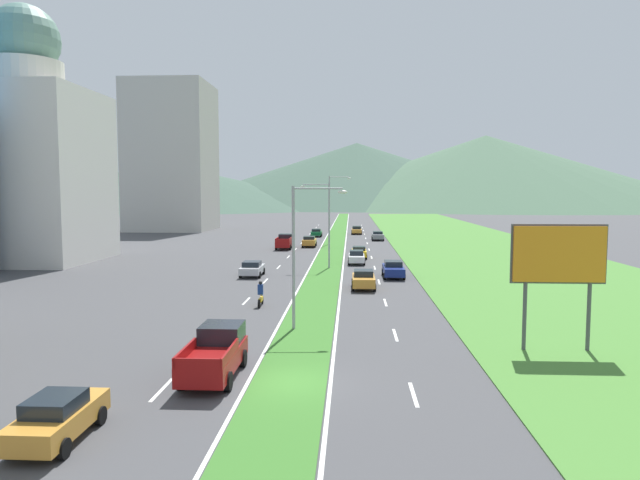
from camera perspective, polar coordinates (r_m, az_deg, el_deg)
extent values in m
plane|color=#424244|center=(24.98, -3.09, -14.02)|extent=(600.00, 600.00, 0.00)
cube|color=#387028|center=(83.92, 1.32, -0.62)|extent=(3.20, 240.00, 0.06)
cube|color=#477F33|center=(85.79, 15.21, -0.67)|extent=(24.00, 240.00, 0.06)
cube|color=silver|center=(25.06, -15.41, -14.11)|extent=(0.16, 2.80, 0.01)
cube|color=silver|center=(33.81, -10.26, -9.02)|extent=(0.16, 2.80, 0.01)
cube|color=silver|center=(42.87, -7.32, -6.02)|extent=(0.16, 2.80, 0.01)
cube|color=silver|center=(52.08, -5.44, -4.06)|extent=(0.16, 2.80, 0.01)
cube|color=silver|center=(61.37, -4.13, -2.69)|extent=(0.16, 2.80, 0.01)
cube|color=silver|center=(70.71, -3.16, -1.68)|extent=(0.16, 2.80, 0.01)
cube|color=silver|center=(80.08, -2.42, -0.91)|extent=(0.16, 2.80, 0.01)
cube|color=silver|center=(89.48, -1.84, -0.30)|extent=(0.16, 2.80, 0.01)
cube|color=silver|center=(98.89, -1.37, 0.20)|extent=(0.16, 2.80, 0.01)
cube|color=silver|center=(108.31, -0.98, 0.61)|extent=(0.16, 2.80, 0.01)
cube|color=silver|center=(117.74, -0.65, 0.95)|extent=(0.16, 2.80, 0.01)
cube|color=silver|center=(127.18, -0.37, 1.25)|extent=(0.16, 2.80, 0.01)
cube|color=silver|center=(136.62, -0.13, 1.50)|extent=(0.16, 2.80, 0.01)
cube|color=silver|center=(23.99, 9.25, -14.87)|extent=(0.16, 2.80, 0.01)
cube|color=silver|center=(33.02, 7.48, -9.32)|extent=(0.16, 2.80, 0.01)
cube|color=silver|center=(42.25, 6.49, -6.17)|extent=(0.16, 2.80, 0.01)
cube|color=silver|center=(51.57, 5.87, -4.15)|extent=(0.16, 2.80, 0.01)
cube|color=silver|center=(60.94, 5.44, -2.76)|extent=(0.16, 2.80, 0.01)
cube|color=silver|center=(70.34, 5.13, -1.73)|extent=(0.16, 2.80, 0.01)
cube|color=silver|center=(79.75, 4.89, -0.95)|extent=(0.16, 2.80, 0.01)
cube|color=silver|center=(89.18, 4.70, -0.33)|extent=(0.16, 2.80, 0.01)
cube|color=silver|center=(98.62, 4.55, 0.17)|extent=(0.16, 2.80, 0.01)
cube|color=silver|center=(108.06, 4.42, 0.59)|extent=(0.16, 2.80, 0.01)
cube|color=silver|center=(117.51, 4.32, 0.93)|extent=(0.16, 2.80, 0.01)
cube|color=silver|center=(126.97, 4.23, 1.23)|extent=(0.16, 2.80, 0.01)
cube|color=silver|center=(136.43, 4.15, 1.48)|extent=(0.16, 2.80, 0.01)
cube|color=silver|center=(83.99, 0.13, -0.63)|extent=(0.16, 240.00, 0.01)
cube|color=silver|center=(83.88, 2.51, -0.64)|extent=(0.16, 240.00, 0.01)
cube|color=silver|center=(73.78, -26.85, 5.64)|extent=(14.65, 14.65, 19.45)
cylinder|color=beige|center=(74.89, -27.20, 14.30)|extent=(8.23, 8.23, 3.13)
sphere|color=slate|center=(75.67, -27.32, 17.22)|extent=(7.84, 7.84, 7.84)
cube|color=#B7B2A8|center=(123.07, -14.48, 7.94)|extent=(15.99, 15.99, 29.92)
cone|color=#3D5647|center=(297.37, -15.28, 5.25)|extent=(196.15, 196.15, 21.70)
cone|color=#3D5647|center=(322.22, 3.66, 6.52)|extent=(212.13, 212.13, 34.58)
cone|color=#47664C|center=(312.88, 16.05, 6.58)|extent=(219.59, 219.59, 36.74)
cylinder|color=#99999E|center=(33.31, -2.65, -1.84)|extent=(0.18, 0.18, 8.38)
cylinder|color=#99999E|center=(33.05, -0.20, 5.13)|extent=(2.84, 0.27, 0.10)
ellipsoid|color=silver|center=(33.09, 2.26, 4.78)|extent=(0.56, 0.28, 0.20)
cylinder|color=#99999E|center=(59.87, 0.91, 1.40)|extent=(0.18, 0.18, 8.89)
cylinder|color=#99999E|center=(59.82, -0.40, 5.51)|extent=(2.75, 0.12, 0.10)
ellipsoid|color=silver|center=(59.91, -1.72, 5.32)|extent=(0.56, 0.28, 0.20)
cylinder|color=#99999E|center=(86.63, 0.93, 2.96)|extent=(0.18, 0.18, 10.34)
cylinder|color=#99999E|center=(86.63, 1.92, 6.27)|extent=(2.97, 0.23, 0.10)
ellipsoid|color=silver|center=(86.67, 2.90, 6.14)|extent=(0.56, 0.28, 0.20)
cylinder|color=#4C4C51|center=(31.08, 19.62, -7.12)|extent=(0.20, 0.20, 3.55)
cylinder|color=#4C4C51|center=(32.12, 25.08, -6.92)|extent=(0.20, 0.20, 3.55)
cube|color=orange|center=(31.00, 22.65, -1.31)|extent=(4.53, 0.16, 2.80)
cube|color=#4C4C51|center=(31.11, 22.57, -1.29)|extent=(4.73, 0.08, 3.00)
cube|color=#B2B2B7|center=(55.03, -6.74, -2.92)|extent=(1.87, 4.09, 0.64)
cube|color=black|center=(54.80, -6.78, -2.36)|extent=(1.60, 1.80, 0.48)
cylinder|color=black|center=(56.47, -7.41, -3.06)|extent=(0.22, 0.64, 0.64)
cylinder|color=black|center=(56.17, -5.62, -3.09)|extent=(0.22, 0.64, 0.64)
cylinder|color=black|center=(54.00, -7.91, -3.43)|extent=(0.22, 0.64, 0.64)
cylinder|color=black|center=(53.69, -6.02, -3.46)|extent=(0.22, 0.64, 0.64)
cube|color=#C6842D|center=(108.09, 3.65, 0.92)|extent=(1.82, 4.53, 0.63)
cube|color=black|center=(108.24, 3.65, 1.24)|extent=(1.57, 1.99, 0.54)
cylinder|color=black|center=(106.73, 4.13, 0.70)|extent=(0.22, 0.64, 0.64)
cylinder|color=black|center=(106.71, 3.19, 0.71)|extent=(0.22, 0.64, 0.64)
cylinder|color=black|center=(109.53, 4.10, 0.81)|extent=(0.22, 0.64, 0.64)
cylinder|color=black|center=(109.51, 3.19, 0.81)|extent=(0.22, 0.64, 0.64)
cube|color=slate|center=(94.91, 5.75, 0.39)|extent=(1.79, 4.35, 0.71)
cube|color=black|center=(95.04, 5.74, 0.73)|extent=(1.54, 1.92, 0.42)
cylinder|color=black|center=(93.64, 6.31, 0.10)|extent=(0.22, 0.64, 0.64)
cylinder|color=black|center=(93.56, 5.26, 0.11)|extent=(0.22, 0.64, 0.64)
cylinder|color=black|center=(96.32, 6.22, 0.23)|extent=(0.22, 0.64, 0.64)
cylinder|color=black|center=(96.24, 5.20, 0.24)|extent=(0.22, 0.64, 0.64)
cube|color=#0C5128|center=(101.79, -0.36, 0.69)|extent=(1.79, 4.12, 0.62)
cube|color=black|center=(101.59, -0.36, 0.98)|extent=(1.54, 1.81, 0.44)
cylinder|color=black|center=(103.14, -0.79, 0.57)|extent=(0.22, 0.64, 0.64)
cylinder|color=black|center=(103.04, 0.17, 0.57)|extent=(0.22, 0.64, 0.64)
cylinder|color=black|center=(100.60, -0.89, 0.46)|extent=(0.22, 0.64, 0.64)
cylinder|color=black|center=(100.49, 0.09, 0.46)|extent=(0.22, 0.64, 0.64)
cube|color=#C6842D|center=(21.32, -24.52, -15.90)|extent=(1.71, 4.13, 0.72)
cube|color=black|center=(20.98, -24.80, -14.50)|extent=(1.47, 1.82, 0.49)
cylinder|color=black|center=(22.87, -24.84, -15.44)|extent=(0.22, 0.64, 0.64)
cylinder|color=black|center=(22.18, -20.94, -15.95)|extent=(0.22, 0.64, 0.64)
cylinder|color=black|center=(20.80, -28.30, -17.65)|extent=(0.22, 0.64, 0.64)
cylinder|color=black|center=(20.04, -24.08, -18.36)|extent=(0.22, 0.64, 0.64)
cube|color=#C6842D|center=(83.40, -1.06, -0.19)|extent=(1.85, 4.06, 0.77)
cube|color=black|center=(83.19, -1.07, 0.22)|extent=(1.59, 1.79, 0.45)
cylinder|color=black|center=(84.76, -1.60, -0.37)|extent=(0.22, 0.64, 0.64)
cylinder|color=black|center=(84.63, -0.40, -0.38)|extent=(0.22, 0.64, 0.64)
cylinder|color=black|center=(82.26, -1.74, -0.53)|extent=(0.22, 0.64, 0.64)
cylinder|color=black|center=(82.13, -0.51, -0.54)|extent=(0.22, 0.64, 0.64)
cube|color=yellow|center=(69.26, 3.89, -1.30)|extent=(1.75, 4.02, 0.64)
cube|color=black|center=(69.36, 3.89, -0.83)|extent=(1.50, 1.77, 0.45)
cylinder|color=black|center=(68.07, 4.61, -1.68)|extent=(0.22, 0.64, 0.64)
cylinder|color=black|center=(68.05, 3.20, -1.67)|extent=(0.22, 0.64, 0.64)
cylinder|color=black|center=(70.55, 4.56, -1.45)|extent=(0.22, 0.64, 0.64)
cylinder|color=black|center=(70.52, 3.19, -1.44)|extent=(0.22, 0.64, 0.64)
cube|color=#C6842D|center=(47.89, 4.34, -4.02)|extent=(1.82, 4.18, 0.73)
cube|color=black|center=(47.96, 4.34, -3.27)|extent=(1.57, 1.84, 0.49)
cylinder|color=black|center=(46.70, 5.44, -4.71)|extent=(0.22, 0.64, 0.64)
cylinder|color=black|center=(46.66, 3.29, -4.70)|extent=(0.22, 0.64, 0.64)
cylinder|color=black|center=(49.25, 5.32, -4.21)|extent=(0.22, 0.64, 0.64)
cylinder|color=black|center=(49.21, 3.28, -4.20)|extent=(0.22, 0.64, 0.64)
cube|color=navy|center=(54.31, 7.28, -2.99)|extent=(1.84, 4.65, 0.73)
cube|color=black|center=(54.42, 7.27, -2.32)|extent=(1.58, 2.04, 0.49)
cylinder|color=black|center=(53.02, 8.34, -3.59)|extent=(0.22, 0.64, 0.64)
cylinder|color=black|center=(52.89, 6.43, -3.59)|extent=(0.22, 0.64, 0.64)
cylinder|color=black|center=(55.86, 8.07, -3.15)|extent=(0.22, 0.64, 0.64)
cylinder|color=black|center=(55.73, 6.26, -3.15)|extent=(0.22, 0.64, 0.64)
cube|color=silver|center=(64.14, 3.64, -1.78)|extent=(1.73, 4.47, 0.65)
cube|color=black|center=(64.26, 3.64, -1.25)|extent=(1.48, 1.97, 0.50)
cylinder|color=black|center=(62.82, 4.40, -2.23)|extent=(0.22, 0.64, 0.64)
cylinder|color=black|center=(62.81, 2.89, -2.22)|extent=(0.22, 0.64, 0.64)
cylinder|color=black|center=(65.57, 4.35, -1.93)|extent=(0.22, 0.64, 0.64)
cylinder|color=black|center=(65.55, 2.90, -1.92)|extent=(0.22, 0.64, 0.64)
cube|color=maroon|center=(80.39, -3.55, -0.32)|extent=(2.00, 5.40, 0.80)
cube|color=black|center=(81.90, -3.42, 0.34)|extent=(1.84, 2.00, 0.80)
cube|color=maroon|center=(79.36, -4.31, 0.05)|extent=(0.10, 3.20, 0.44)
cube|color=maroon|center=(79.14, -2.96, 0.05)|extent=(0.10, 3.20, 0.44)
cube|color=maroon|center=(77.71, -3.77, -0.04)|extent=(1.84, 0.10, 0.44)
cylinder|color=black|center=(82.14, -4.08, -0.49)|extent=(0.26, 0.80, 0.80)
cylinder|color=black|center=(81.92, -2.75, -0.50)|extent=(0.26, 0.80, 0.80)
cylinder|color=black|center=(78.94, -4.37, -0.71)|extent=(0.26, 0.80, 0.80)
cylinder|color=black|center=(78.72, -2.99, -0.72)|extent=(0.26, 0.80, 0.80)
cube|color=maroon|center=(25.82, -10.47, -11.59)|extent=(2.00, 5.40, 0.80)
cube|color=black|center=(27.12, -9.70, -9.03)|extent=(1.84, 2.00, 0.80)
cube|color=maroon|center=(24.87, -13.24, -10.80)|extent=(0.10, 3.20, 0.44)
cube|color=maroon|center=(24.42, -8.92, -11.03)|extent=(0.10, 3.20, 0.44)
cube|color=maroon|center=(23.19, -12.06, -11.94)|extent=(1.84, 0.10, 0.44)
cylinder|color=black|center=(27.67, -11.63, -11.35)|extent=(0.26, 0.80, 0.80)
cylinder|color=black|center=(27.26, -7.64, -11.54)|extent=(0.26, 0.80, 0.80)
cylinder|color=black|center=(24.69, -13.59, -13.40)|extent=(0.26, 0.80, 0.80)
cylinder|color=black|center=(24.23, -9.11, -13.68)|extent=(0.26, 0.80, 0.80)
cylinder|color=black|center=(41.53, -5.75, -5.95)|extent=(0.10, 0.60, 0.60)
cylinder|color=black|center=(40.18, -6.05, -6.32)|extent=(0.12, 0.60, 0.60)
cube|color=yellow|center=(40.82, -5.90, -5.89)|extent=(0.20, 1.12, 0.25)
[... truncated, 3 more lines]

